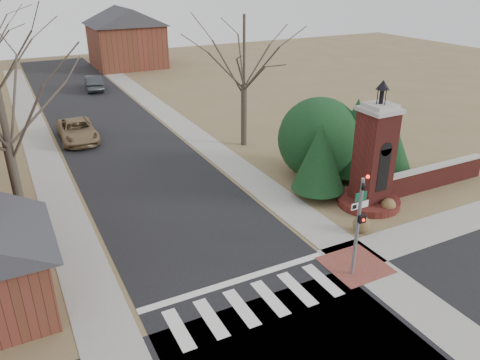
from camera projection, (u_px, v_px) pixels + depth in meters
ground at (267, 316)px, 16.44m from camera, size 120.00×120.00×0.00m
main_street at (115, 136)px, 34.25m from camera, size 8.00×70.00×0.01m
crosswalk_zone at (256, 303)px, 17.09m from camera, size 8.00×2.20×0.02m
stop_bar at (237, 281)px, 18.30m from camera, size 8.00×0.35×0.02m
sidewalk_right_main at (182, 126)px, 36.42m from camera, size 2.00×60.00×0.02m
sidewalk_left at (40, 147)px, 32.07m from camera, size 2.00×60.00×0.02m
curb_apron at (355, 265)px, 19.26m from camera, size 2.40×2.40×0.02m
traffic_signal_pole at (359, 218)px, 17.64m from camera, size 0.28×0.41×4.50m
sign_post at (359, 209)px, 19.59m from camera, size 0.90×0.07×2.75m
brick_gate_monument at (373, 166)px, 23.36m from camera, size 3.20×3.20×6.47m
brick_garden_wall at (432, 177)px, 25.86m from camera, size 7.50×0.50×1.30m
house_distant_right at (126, 36)px, 57.13m from camera, size 8.80×8.80×7.30m
evergreen_near at (320, 156)px, 24.17m from camera, size 2.80×2.80×4.10m
evergreen_mid at (355, 135)px, 26.40m from camera, size 3.40×3.40×4.70m
evergreen_far at (393, 146)px, 26.72m from camera, size 2.40×2.40×3.30m
evergreen_mass at (319, 135)px, 26.91m from camera, size 4.80×4.80×4.80m
bare_tree_3 at (244, 46)px, 29.77m from camera, size 7.00×7.00×9.70m
pickup_truck at (77, 131)px, 33.00m from camera, size 2.54×5.29×1.45m
distant_car at (94, 83)px, 46.87m from camera, size 2.07×4.67×1.49m
dry_shrub_left at (361, 224)px, 21.55m from camera, size 0.80×0.80×0.80m
dry_shrub_right at (388, 205)px, 23.34m from camera, size 0.73×0.73×0.73m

